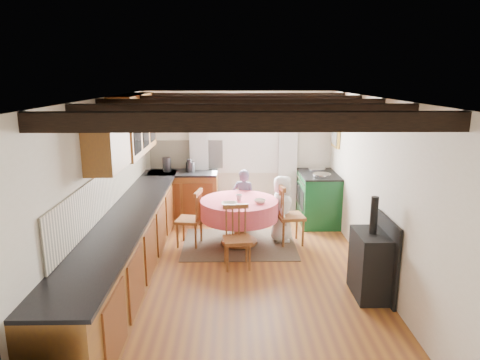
{
  "coord_description": "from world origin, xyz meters",
  "views": [
    {
      "loc": [
        -0.11,
        -5.54,
        2.67
      ],
      "look_at": [
        0.0,
        0.8,
        1.15
      ],
      "focal_mm": 32.52,
      "sensor_mm": 36.0,
      "label": 1
    }
  ],
  "objects_px": {
    "dining_table": "(239,222)",
    "chair_right": "(291,214)",
    "child_far": "(244,200)",
    "cup": "(239,197)",
    "chair_near": "(237,238)",
    "child_right": "(282,208)",
    "chair_left": "(189,218)",
    "cast_iron_stove": "(372,247)",
    "aga_range": "(318,198)"
  },
  "relations": [
    {
      "from": "dining_table",
      "to": "chair_right",
      "type": "relative_size",
      "value": 1.25
    },
    {
      "from": "child_far",
      "to": "cup",
      "type": "height_order",
      "value": "child_far"
    },
    {
      "from": "chair_near",
      "to": "cup",
      "type": "height_order",
      "value": "chair_near"
    },
    {
      "from": "chair_right",
      "to": "child_right",
      "type": "bearing_deg",
      "value": 37.44
    },
    {
      "from": "chair_left",
      "to": "cast_iron_stove",
      "type": "height_order",
      "value": "cast_iron_stove"
    },
    {
      "from": "chair_right",
      "to": "cup",
      "type": "height_order",
      "value": "chair_right"
    },
    {
      "from": "cast_iron_stove",
      "to": "cup",
      "type": "xyz_separation_m",
      "value": [
        -1.59,
        1.73,
        0.15
      ]
    },
    {
      "from": "dining_table",
      "to": "cup",
      "type": "bearing_deg",
      "value": 125.38
    },
    {
      "from": "chair_right",
      "to": "child_far",
      "type": "bearing_deg",
      "value": 39.47
    },
    {
      "from": "cast_iron_stove",
      "to": "child_right",
      "type": "distance_m",
      "value": 2.09
    },
    {
      "from": "aga_range",
      "to": "child_right",
      "type": "xyz_separation_m",
      "value": [
        -0.77,
        -0.89,
        0.07
      ]
    },
    {
      "from": "aga_range",
      "to": "chair_left",
      "type": "bearing_deg",
      "value": -154.87
    },
    {
      "from": "child_far",
      "to": "child_right",
      "type": "bearing_deg",
      "value": 152.75
    },
    {
      "from": "chair_near",
      "to": "chair_right",
      "type": "bearing_deg",
      "value": 39.43
    },
    {
      "from": "chair_left",
      "to": "cup",
      "type": "height_order",
      "value": "chair_left"
    },
    {
      "from": "cast_iron_stove",
      "to": "child_right",
      "type": "height_order",
      "value": "cast_iron_stove"
    },
    {
      "from": "chair_near",
      "to": "chair_right",
      "type": "height_order",
      "value": "chair_right"
    },
    {
      "from": "chair_right",
      "to": "chair_left",
      "type": "bearing_deg",
      "value": 83.01
    },
    {
      "from": "chair_left",
      "to": "cup",
      "type": "distance_m",
      "value": 0.87
    },
    {
      "from": "child_far",
      "to": "cup",
      "type": "bearing_deg",
      "value": 96.14
    },
    {
      "from": "chair_near",
      "to": "cast_iron_stove",
      "type": "bearing_deg",
      "value": -34.27
    },
    {
      "from": "dining_table",
      "to": "aga_range",
      "type": "relative_size",
      "value": 1.19
    },
    {
      "from": "cast_iron_stove",
      "to": "dining_table",
      "type": "bearing_deg",
      "value": 132.72
    },
    {
      "from": "aga_range",
      "to": "chair_near",
      "type": "bearing_deg",
      "value": -128.21
    },
    {
      "from": "aga_range",
      "to": "child_right",
      "type": "relative_size",
      "value": 0.94
    },
    {
      "from": "chair_right",
      "to": "child_right",
      "type": "distance_m",
      "value": 0.19
    },
    {
      "from": "child_right",
      "to": "chair_left",
      "type": "bearing_deg",
      "value": 103.17
    },
    {
      "from": "child_right",
      "to": "cup",
      "type": "height_order",
      "value": "child_right"
    },
    {
      "from": "child_right",
      "to": "cast_iron_stove",
      "type": "bearing_deg",
      "value": -148.48
    },
    {
      "from": "chair_near",
      "to": "child_far",
      "type": "xyz_separation_m",
      "value": [
        0.13,
        1.57,
        0.1
      ]
    },
    {
      "from": "cup",
      "to": "aga_range",
      "type": "bearing_deg",
      "value": 35.42
    },
    {
      "from": "chair_left",
      "to": "cast_iron_stove",
      "type": "xyz_separation_m",
      "value": [
        2.39,
        -1.71,
        0.18
      ]
    },
    {
      "from": "chair_near",
      "to": "chair_left",
      "type": "relative_size",
      "value": 0.98
    },
    {
      "from": "aga_range",
      "to": "child_far",
      "type": "height_order",
      "value": "child_far"
    },
    {
      "from": "chair_near",
      "to": "cup",
      "type": "relative_size",
      "value": 9.28
    },
    {
      "from": "chair_near",
      "to": "cup",
      "type": "xyz_separation_m",
      "value": [
        0.04,
        0.88,
        0.34
      ]
    },
    {
      "from": "chair_right",
      "to": "child_far",
      "type": "relative_size",
      "value": 0.9
    },
    {
      "from": "dining_table",
      "to": "child_far",
      "type": "xyz_separation_m",
      "value": [
        0.09,
        0.71,
        0.17
      ]
    },
    {
      "from": "chair_left",
      "to": "cup",
      "type": "xyz_separation_m",
      "value": [
        0.8,
        0.02,
        0.33
      ]
    },
    {
      "from": "child_right",
      "to": "dining_table",
      "type": "bearing_deg",
      "value": 109.91
    },
    {
      "from": "cast_iron_stove",
      "to": "chair_near",
      "type": "bearing_deg",
      "value": 152.45
    },
    {
      "from": "chair_near",
      "to": "chair_left",
      "type": "bearing_deg",
      "value": 124.85
    },
    {
      "from": "cast_iron_stove",
      "to": "chair_left",
      "type": "bearing_deg",
      "value": 144.44
    },
    {
      "from": "chair_left",
      "to": "child_far",
      "type": "distance_m",
      "value": 1.15
    },
    {
      "from": "dining_table",
      "to": "aga_range",
      "type": "bearing_deg",
      "value": 35.69
    },
    {
      "from": "cast_iron_stove",
      "to": "child_right",
      "type": "bearing_deg",
      "value": 115.07
    },
    {
      "from": "cast_iron_stove",
      "to": "cup",
      "type": "height_order",
      "value": "cast_iron_stove"
    },
    {
      "from": "dining_table",
      "to": "chair_right",
      "type": "bearing_deg",
      "value": 3.0
    },
    {
      "from": "chair_right",
      "to": "chair_near",
      "type": "bearing_deg",
      "value": 127.3
    },
    {
      "from": "aga_range",
      "to": "child_right",
      "type": "distance_m",
      "value": 1.18
    }
  ]
}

